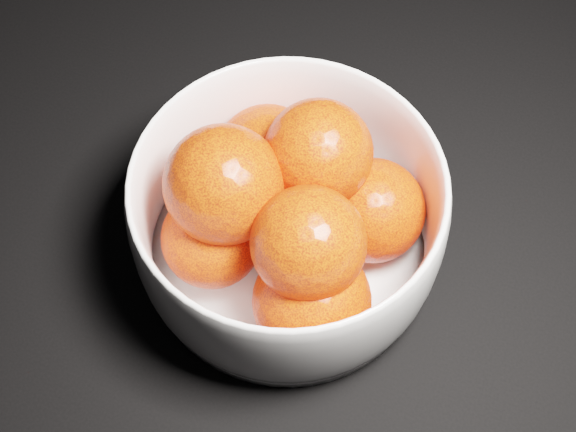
% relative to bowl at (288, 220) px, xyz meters
% --- Properties ---
extents(bowl, '(0.22, 0.22, 0.11)m').
position_rel_bowl_xyz_m(bowl, '(0.00, 0.00, 0.00)').
color(bowl, white).
rests_on(bowl, ground).
extents(orange_pile, '(0.17, 0.18, 0.13)m').
position_rel_bowl_xyz_m(orange_pile, '(0.00, -0.00, 0.02)').
color(orange_pile, '#F0310B').
rests_on(orange_pile, bowl).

